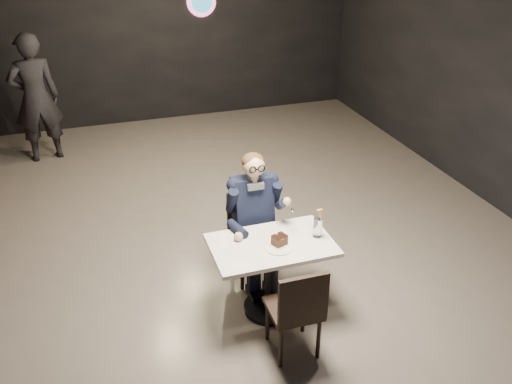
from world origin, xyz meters
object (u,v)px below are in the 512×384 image
object	(u,v)px
chair_far	(253,239)
seated_man	(253,217)
chair_near	(293,307)
main_table	(271,277)
passerby	(36,98)
sundae_glass	(318,227)

from	to	relation	value
chair_far	seated_man	xyz separation A→B (m)	(-0.00, 0.00, 0.26)
chair_near	main_table	bearing A→B (deg)	90.63
chair_far	seated_man	bearing A→B (deg)	180.00
chair_far	chair_near	size ratio (longest dim) A/B	1.00
seated_man	passerby	world-z (taller)	passerby
seated_man	main_table	bearing A→B (deg)	-90.00
sundae_glass	passerby	bearing A→B (deg)	119.65
chair_far	sundae_glass	distance (m)	0.81
main_table	chair_far	size ratio (longest dim) A/B	1.20
sundae_glass	passerby	size ratio (longest dim) A/B	0.10
chair_near	seated_man	xyz separation A→B (m)	(0.00, 1.10, 0.26)
chair_near	seated_man	size ratio (longest dim) A/B	0.64
passerby	sundae_glass	bearing A→B (deg)	108.76
sundae_glass	passerby	xyz separation A→B (m)	(-2.52, 4.43, 0.11)
seated_man	passerby	distance (m)	4.39
chair_near	passerby	distance (m)	5.40
chair_far	chair_near	world-z (taller)	same
passerby	chair_far	bearing A→B (deg)	107.48
chair_near	passerby	world-z (taller)	passerby
seated_man	passerby	xyz separation A→B (m)	(-2.08, 3.86, 0.23)
main_table	passerby	size ratio (longest dim) A/B	0.58
chair_near	seated_man	distance (m)	1.13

